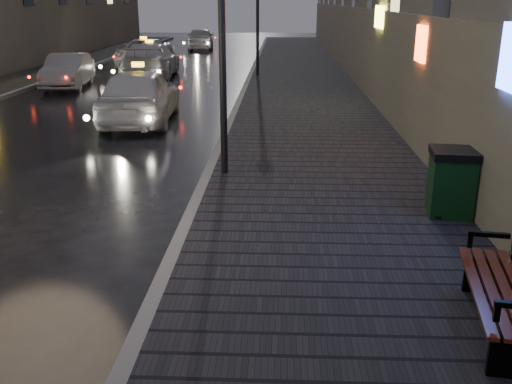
{
  "coord_description": "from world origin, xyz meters",
  "views": [
    {
      "loc": [
        3.01,
        -5.24,
        3.55
      ],
      "look_at": [
        2.65,
        2.7,
        0.85
      ],
      "focal_mm": 40.0,
      "sensor_mm": 36.0,
      "label": 1
    }
  ],
  "objects_px": {
    "lamp_near": "(221,2)",
    "car_far": "(201,38)",
    "lamp_far": "(258,0)",
    "taxi_far": "(144,52)",
    "taxi_mid": "(150,60)",
    "taxi_near": "(140,95)",
    "car_left_mid": "(68,71)",
    "trash_bin": "(451,182)"
  },
  "relations": [
    {
      "from": "car_left_mid",
      "to": "taxi_far",
      "type": "bearing_deg",
      "value": 74.47
    },
    {
      "from": "taxi_mid",
      "to": "taxi_far",
      "type": "bearing_deg",
      "value": -77.49
    },
    {
      "from": "trash_bin",
      "to": "taxi_far",
      "type": "distance_m",
      "value": 25.68
    },
    {
      "from": "lamp_near",
      "to": "car_far",
      "type": "distance_m",
      "value": 32.41
    },
    {
      "from": "trash_bin",
      "to": "lamp_near",
      "type": "bearing_deg",
      "value": 156.37
    },
    {
      "from": "taxi_mid",
      "to": "lamp_near",
      "type": "bearing_deg",
      "value": 104.05
    },
    {
      "from": "lamp_far",
      "to": "car_far",
      "type": "distance_m",
      "value": 16.88
    },
    {
      "from": "taxi_mid",
      "to": "taxi_far",
      "type": "relative_size",
      "value": 1.08
    },
    {
      "from": "taxi_far",
      "to": "car_far",
      "type": "height_order",
      "value": "car_far"
    },
    {
      "from": "trash_bin",
      "to": "taxi_near",
      "type": "height_order",
      "value": "taxi_near"
    },
    {
      "from": "lamp_far",
      "to": "trash_bin",
      "type": "xyz_separation_m",
      "value": [
        3.95,
        -18.23,
        -2.78
      ]
    },
    {
      "from": "lamp_far",
      "to": "taxi_far",
      "type": "xyz_separation_m",
      "value": [
        -6.58,
        5.19,
        -2.77
      ]
    },
    {
      "from": "trash_bin",
      "to": "car_left_mid",
      "type": "xyz_separation_m",
      "value": [
        -11.78,
        14.86,
        -0.02
      ]
    },
    {
      "from": "lamp_near",
      "to": "taxi_far",
      "type": "distance_m",
      "value": 22.36
    },
    {
      "from": "lamp_far",
      "to": "trash_bin",
      "type": "distance_m",
      "value": 18.86
    },
    {
      "from": "taxi_near",
      "to": "car_left_mid",
      "type": "relative_size",
      "value": 1.16
    },
    {
      "from": "lamp_near",
      "to": "car_left_mid",
      "type": "bearing_deg",
      "value": 121.81
    },
    {
      "from": "trash_bin",
      "to": "lamp_far",
      "type": "bearing_deg",
      "value": 108.06
    },
    {
      "from": "taxi_mid",
      "to": "car_far",
      "type": "height_order",
      "value": "taxi_mid"
    },
    {
      "from": "taxi_far",
      "to": "lamp_far",
      "type": "bearing_deg",
      "value": -36.02
    },
    {
      "from": "taxi_near",
      "to": "taxi_mid",
      "type": "distance_m",
      "value": 10.46
    },
    {
      "from": "taxi_near",
      "to": "trash_bin",
      "type": "bearing_deg",
      "value": 128.2
    },
    {
      "from": "taxi_far",
      "to": "car_left_mid",
      "type": "bearing_deg",
      "value": -96.1
    },
    {
      "from": "lamp_near",
      "to": "car_far",
      "type": "xyz_separation_m",
      "value": [
        -4.88,
        31.93,
        -2.7
      ]
    },
    {
      "from": "car_far",
      "to": "lamp_near",
      "type": "bearing_deg",
      "value": 92.06
    },
    {
      "from": "taxi_near",
      "to": "taxi_mid",
      "type": "height_order",
      "value": "taxi_near"
    },
    {
      "from": "taxi_mid",
      "to": "taxi_far",
      "type": "height_order",
      "value": "taxi_mid"
    },
    {
      "from": "trash_bin",
      "to": "car_far",
      "type": "relative_size",
      "value": 0.24
    },
    {
      "from": "car_far",
      "to": "taxi_near",
      "type": "bearing_deg",
      "value": 87.29
    },
    {
      "from": "taxi_mid",
      "to": "car_left_mid",
      "type": "bearing_deg",
      "value": 45.95
    },
    {
      "from": "lamp_far",
      "to": "taxi_far",
      "type": "relative_size",
      "value": 1.03
    },
    {
      "from": "lamp_near",
      "to": "lamp_far",
      "type": "height_order",
      "value": "same"
    },
    {
      "from": "car_left_mid",
      "to": "taxi_mid",
      "type": "relative_size",
      "value": 0.76
    },
    {
      "from": "lamp_near",
      "to": "taxi_mid",
      "type": "xyz_separation_m",
      "value": [
        -5.05,
        15.89,
        -2.68
      ]
    },
    {
      "from": "lamp_near",
      "to": "car_left_mid",
      "type": "xyz_separation_m",
      "value": [
        -7.83,
        12.63,
        -2.8
      ]
    },
    {
      "from": "lamp_far",
      "to": "taxi_mid",
      "type": "distance_m",
      "value": 5.72
    },
    {
      "from": "car_left_mid",
      "to": "taxi_mid",
      "type": "bearing_deg",
      "value": 42.34
    },
    {
      "from": "car_left_mid",
      "to": "car_far",
      "type": "relative_size",
      "value": 0.91
    },
    {
      "from": "lamp_near",
      "to": "car_far",
      "type": "height_order",
      "value": "lamp_near"
    },
    {
      "from": "lamp_near",
      "to": "lamp_far",
      "type": "relative_size",
      "value": 1.0
    },
    {
      "from": "taxi_near",
      "to": "taxi_mid",
      "type": "xyz_separation_m",
      "value": [
        -1.97,
        10.28,
        -0.02
      ]
    },
    {
      "from": "trash_bin",
      "to": "taxi_mid",
      "type": "xyz_separation_m",
      "value": [
        -9.0,
        18.12,
        0.09
      ]
    }
  ]
}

